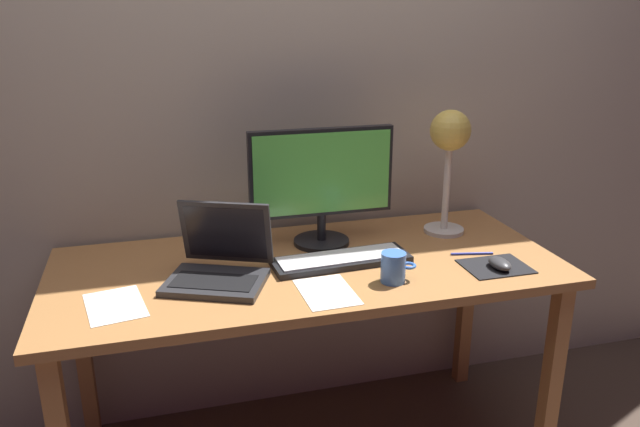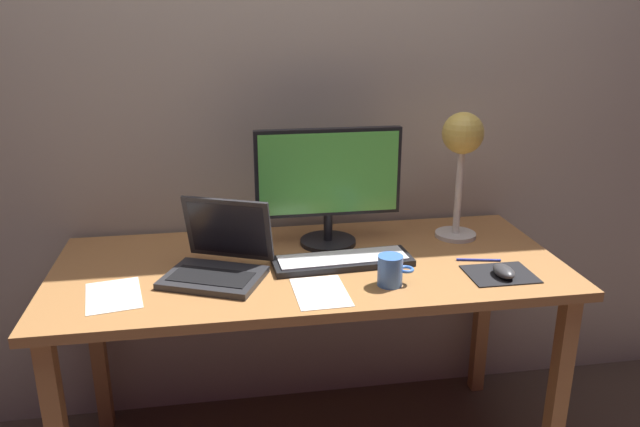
{
  "view_description": "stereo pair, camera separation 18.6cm",
  "coord_description": "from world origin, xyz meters",
  "px_view_note": "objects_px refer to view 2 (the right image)",
  "views": [
    {
      "loc": [
        -0.44,
        -1.75,
        1.51
      ],
      "look_at": [
        0.03,
        -0.05,
        0.92
      ],
      "focal_mm": 34.71,
      "sensor_mm": 36.0,
      "label": 1
    },
    {
      "loc": [
        -0.26,
        -1.79,
        1.51
      ],
      "look_at": [
        0.03,
        -0.05,
        0.92
      ],
      "focal_mm": 34.71,
      "sensor_mm": 36.0,
      "label": 2
    }
  ],
  "objects_px": {
    "monitor": "(328,180)",
    "laptop": "(220,254)",
    "mouse": "(504,271)",
    "pen": "(479,260)",
    "desk_lamp": "(462,146)",
    "keyboard_main": "(342,261)",
    "coffee_mug": "(391,270)"
  },
  "relations": [
    {
      "from": "laptop",
      "to": "pen",
      "type": "height_order",
      "value": "laptop"
    },
    {
      "from": "laptop",
      "to": "keyboard_main",
      "type": "bearing_deg",
      "value": 1.12
    },
    {
      "from": "keyboard_main",
      "to": "desk_lamp",
      "type": "height_order",
      "value": "desk_lamp"
    },
    {
      "from": "mouse",
      "to": "coffee_mug",
      "type": "distance_m",
      "value": 0.35
    },
    {
      "from": "laptop",
      "to": "pen",
      "type": "xyz_separation_m",
      "value": [
        0.81,
        -0.04,
        -0.06
      ]
    },
    {
      "from": "mouse",
      "to": "pen",
      "type": "height_order",
      "value": "mouse"
    },
    {
      "from": "laptop",
      "to": "pen",
      "type": "relative_size",
      "value": 2.57
    },
    {
      "from": "monitor",
      "to": "mouse",
      "type": "relative_size",
      "value": 5.07
    },
    {
      "from": "keyboard_main",
      "to": "desk_lamp",
      "type": "relative_size",
      "value": 1.01
    },
    {
      "from": "monitor",
      "to": "laptop",
      "type": "relative_size",
      "value": 1.35
    },
    {
      "from": "desk_lamp",
      "to": "pen",
      "type": "distance_m",
      "value": 0.39
    },
    {
      "from": "mouse",
      "to": "desk_lamp",
      "type": "bearing_deg",
      "value": 92.47
    },
    {
      "from": "pen",
      "to": "mouse",
      "type": "bearing_deg",
      "value": -80.04
    },
    {
      "from": "keyboard_main",
      "to": "laptop",
      "type": "relative_size",
      "value": 1.24
    },
    {
      "from": "coffee_mug",
      "to": "pen",
      "type": "bearing_deg",
      "value": 21.07
    },
    {
      "from": "mouse",
      "to": "monitor",
      "type": "bearing_deg",
      "value": 142.85
    },
    {
      "from": "monitor",
      "to": "pen",
      "type": "bearing_deg",
      "value": -26.82
    },
    {
      "from": "laptop",
      "to": "coffee_mug",
      "type": "distance_m",
      "value": 0.51
    },
    {
      "from": "keyboard_main",
      "to": "laptop",
      "type": "bearing_deg",
      "value": -178.88
    },
    {
      "from": "keyboard_main",
      "to": "mouse",
      "type": "height_order",
      "value": "mouse"
    },
    {
      "from": "monitor",
      "to": "desk_lamp",
      "type": "relative_size",
      "value": 1.1
    },
    {
      "from": "keyboard_main",
      "to": "monitor",
      "type": "bearing_deg",
      "value": 94.52
    },
    {
      "from": "desk_lamp",
      "to": "pen",
      "type": "height_order",
      "value": "desk_lamp"
    },
    {
      "from": "laptop",
      "to": "pen",
      "type": "bearing_deg",
      "value": -2.72
    },
    {
      "from": "monitor",
      "to": "coffee_mug",
      "type": "bearing_deg",
      "value": -70.81
    },
    {
      "from": "keyboard_main",
      "to": "mouse",
      "type": "distance_m",
      "value": 0.49
    },
    {
      "from": "monitor",
      "to": "keyboard_main",
      "type": "bearing_deg",
      "value": -85.48
    },
    {
      "from": "keyboard_main",
      "to": "coffee_mug",
      "type": "distance_m",
      "value": 0.21
    },
    {
      "from": "desk_lamp",
      "to": "coffee_mug",
      "type": "height_order",
      "value": "desk_lamp"
    },
    {
      "from": "monitor",
      "to": "mouse",
      "type": "distance_m",
      "value": 0.63
    },
    {
      "from": "laptop",
      "to": "desk_lamp",
      "type": "xyz_separation_m",
      "value": [
        0.82,
        0.18,
        0.26
      ]
    },
    {
      "from": "monitor",
      "to": "coffee_mug",
      "type": "xyz_separation_m",
      "value": [
        0.12,
        -0.35,
        -0.18
      ]
    }
  ]
}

